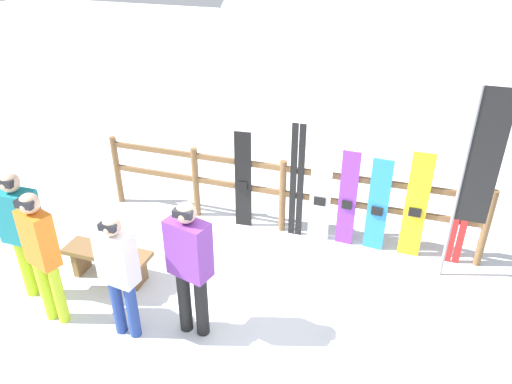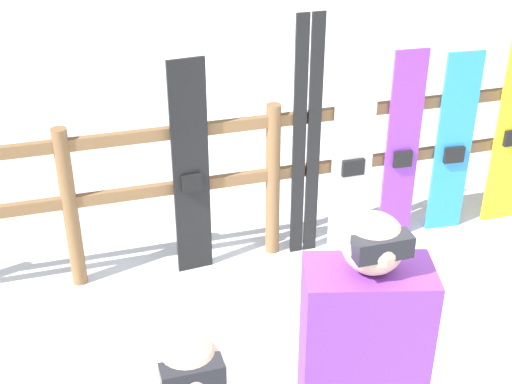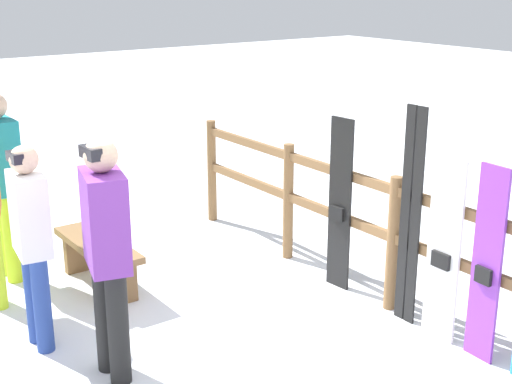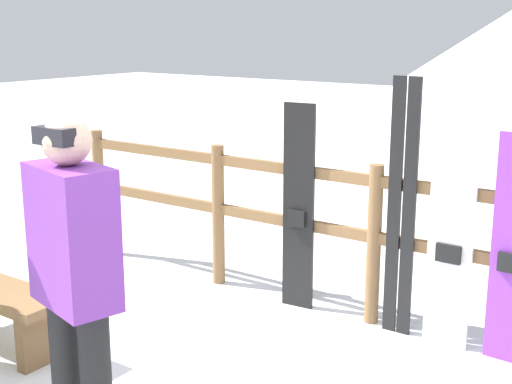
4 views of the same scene
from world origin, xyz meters
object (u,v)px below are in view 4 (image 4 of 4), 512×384
at_px(snowboard_white, 450,243).
at_px(snowboard_purple, 511,251).
at_px(ski_pair_black, 402,209).
at_px(snowboard_black_stripe, 298,208).
at_px(person_purple, 75,272).

xyz_separation_m(snowboard_white, snowboard_purple, (0.38, 0.00, 0.01)).
bearing_deg(ski_pair_black, snowboard_white, -0.58).
xyz_separation_m(snowboard_black_stripe, snowboard_white, (1.14, -0.00, -0.05)).
bearing_deg(ski_pair_black, person_purple, -104.95).
distance_m(ski_pair_black, snowboard_white, 0.38).
relative_size(ski_pair_black, snowboard_white, 1.23).
bearing_deg(person_purple, snowboard_white, 67.17).
distance_m(snowboard_black_stripe, snowboard_purple, 1.52).
height_order(ski_pair_black, snowboard_purple, ski_pair_black).
bearing_deg(snowboard_white, snowboard_purple, 0.00).
bearing_deg(snowboard_purple, ski_pair_black, 179.73).
bearing_deg(snowboard_black_stripe, person_purple, -84.98).
distance_m(snowboard_black_stripe, ski_pair_black, 0.81).
bearing_deg(snowboard_black_stripe, snowboard_white, -0.01).
relative_size(person_purple, snowboard_purple, 1.17).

